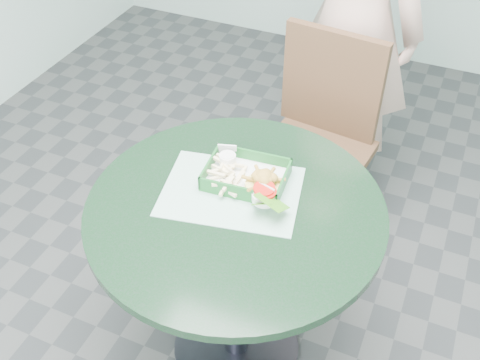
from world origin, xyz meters
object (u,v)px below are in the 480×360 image
at_px(dining_chair, 320,129).
at_px(crab_sandwich, 262,186).
at_px(food_basket, 246,182).
at_px(cafe_table, 236,248).
at_px(sauce_ramekin, 229,162).

height_order(dining_chair, crab_sandwich, dining_chair).
bearing_deg(crab_sandwich, dining_chair, 90.74).
bearing_deg(dining_chair, food_basket, -87.91).
height_order(cafe_table, food_basket, food_basket).
relative_size(crab_sandwich, sauce_ramekin, 2.12).
bearing_deg(dining_chair, cafe_table, -86.24).
bearing_deg(crab_sandwich, food_basket, 155.17).
xyz_separation_m(food_basket, sauce_ramekin, (-0.07, 0.03, 0.03)).
distance_m(cafe_table, sauce_ramekin, 0.28).
distance_m(food_basket, sauce_ramekin, 0.09).
height_order(food_basket, sauce_ramekin, sauce_ramekin).
bearing_deg(sauce_ramekin, cafe_table, -59.48).
bearing_deg(crab_sandwich, cafe_table, -122.60).
distance_m(food_basket, crab_sandwich, 0.08).
distance_m(dining_chair, sauce_ramekin, 0.70).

